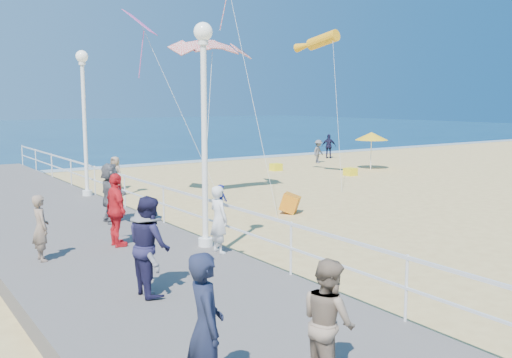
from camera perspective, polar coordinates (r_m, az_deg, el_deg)
ground at (r=17.31m, az=10.67°, el=-5.36°), size 160.00×160.00×0.00m
surf_line at (r=34.74m, az=-13.92°, el=1.20°), size 160.00×1.20×0.04m
boardwalk at (r=13.23m, az=-13.28°, el=-8.68°), size 5.00×44.00×0.40m
railing at (r=14.01m, az=-4.02°, el=-3.15°), size 0.05×42.00×0.55m
lamp_post_mid at (r=13.60m, az=-5.22°, el=6.74°), size 0.44×0.44×5.32m
lamp_post_far at (r=21.91m, az=-16.83°, el=6.85°), size 0.44×0.44×5.32m
woman_holding_toddler at (r=13.24m, az=-3.75°, el=-4.06°), size 0.40×0.59×1.58m
toddler_held at (r=13.36m, az=-3.54°, el=-2.09°), size 0.29×0.36×0.73m
spectator_0 at (r=6.88m, az=-5.05°, el=-14.55°), size 0.60×0.75×1.80m
spectator_1 at (r=7.33m, az=7.25°, el=-13.97°), size 0.72×0.86×1.60m
spectator_2 at (r=10.68m, az=-10.83°, el=-7.03°), size 0.71×1.10×1.60m
spectator_3 at (r=14.18m, az=-13.79°, el=-3.03°), size 0.45×1.06×1.79m
spectator_5 at (r=16.96m, az=-14.39°, el=-1.37°), size 0.63×1.65×1.75m
spectator_6 at (r=13.44m, az=-20.73°, el=-4.59°), size 0.38×0.55×1.48m
spectator_7 at (r=10.59m, az=-10.62°, el=-6.55°), size 0.72×0.90×1.82m
beach_walker_a at (r=36.14m, az=6.25°, el=2.75°), size 1.08×0.83×1.47m
beach_walker_b at (r=39.23m, az=7.30°, el=3.27°), size 0.97×0.98×1.65m
beach_walker_c at (r=25.89m, az=-13.88°, el=0.57°), size 0.72×0.85×1.48m
box_kite at (r=19.94m, az=3.43°, el=-2.62°), size 0.88×0.90×0.74m
beach_umbrella at (r=33.13m, az=11.47°, el=4.22°), size 1.90×1.90×2.14m
beach_chair_left at (r=30.39m, az=9.42°, el=0.72°), size 0.55×0.55×0.40m
beach_chair_right at (r=32.13m, az=2.01°, el=1.20°), size 0.55×0.55×0.40m
kite_parafoil at (r=22.30m, az=-4.40°, el=13.29°), size 3.36×0.94×0.65m
kite_windsock at (r=27.96m, az=6.73°, el=13.64°), size 1.03×2.81×1.11m
kite_diamond_pink at (r=21.83m, az=-11.49°, el=15.06°), size 1.56×1.61×0.80m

